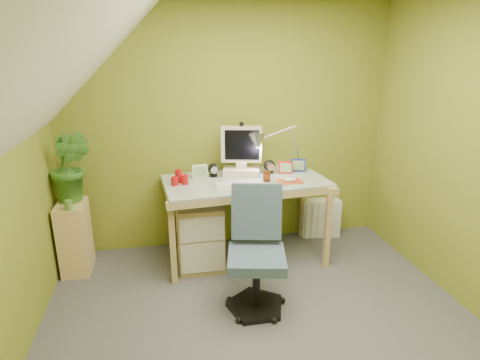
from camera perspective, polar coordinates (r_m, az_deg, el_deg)
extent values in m
cube|color=#4F4F54|center=(2.99, 4.14, -21.89)|extent=(3.20, 3.20, 0.01)
cube|color=olive|center=(3.92, -1.77, 7.53)|extent=(3.20, 0.01, 2.40)
cube|color=white|center=(2.23, -21.23, 15.24)|extent=(1.10, 3.20, 1.10)
cube|color=white|center=(3.51, -0.02, -0.55)|extent=(0.43, 0.15, 0.02)
cube|color=#B8411C|center=(3.63, 7.11, -0.20)|extent=(0.24, 0.17, 0.01)
ellipsoid|color=silver|center=(3.62, 7.12, 0.06)|extent=(0.13, 0.08, 0.04)
cylinder|color=#933915|center=(3.61, 3.83, 0.53)|extent=(0.07, 0.07, 0.09)
cube|color=red|center=(3.86, 6.49, 1.79)|extent=(0.13, 0.06, 0.12)
cube|color=navy|center=(3.94, 8.26, 2.11)|extent=(0.14, 0.06, 0.12)
cube|color=#B5DE98|center=(3.71, -5.73, 1.24)|extent=(0.15, 0.05, 0.13)
cube|color=tan|center=(3.90, -22.42, -7.51)|extent=(0.24, 0.37, 0.64)
imported|color=#397025|center=(3.73, -22.93, 1.78)|extent=(0.40, 0.35, 0.63)
cylinder|color=#588C3A|center=(3.62, -23.19, -3.30)|extent=(0.07, 0.07, 0.08)
cube|color=silver|center=(4.40, 11.35, -5.28)|extent=(0.42, 0.22, 0.40)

